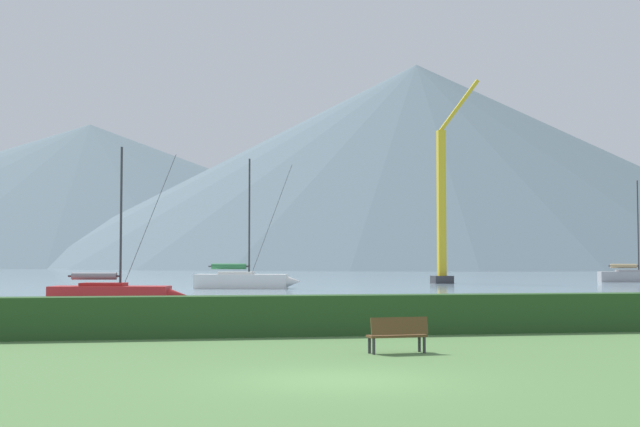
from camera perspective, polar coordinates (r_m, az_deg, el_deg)
ground_plane at (r=18.81m, az=1.08°, el=-10.36°), size 1000.00×1000.00×0.00m
harbor_water at (r=155.34m, az=-9.16°, el=-3.80°), size 320.00×246.00×0.00m
hedge_line at (r=29.57m, az=-3.24°, el=-6.39°), size 80.00×1.20×1.30m
sailboat_slip_1 at (r=51.72m, az=-12.85°, el=-4.88°), size 7.59×3.40×8.72m
sailboat_slip_3 at (r=78.83m, az=-4.84°, el=-4.15°), size 9.25×4.58×11.20m
sailboat_slip_5 at (r=108.39m, az=19.01°, el=-3.68°), size 8.67×4.58×11.42m
park_bench_under_tree at (r=24.13m, az=4.88°, el=-7.44°), size 1.61×0.64×0.95m
dock_crane at (r=97.27m, az=7.66°, el=-0.03°), size 5.29×2.00×21.81m
distant_hill_west_ridge at (r=344.50m, az=6.06°, el=3.02°), size 287.35×287.35×76.15m
distant_hill_central_peak at (r=437.87m, az=-14.21°, el=1.14°), size 350.50×350.50×65.84m
distant_hill_east_ridge at (r=412.76m, az=-13.64°, el=0.32°), size 280.69×280.69×50.58m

